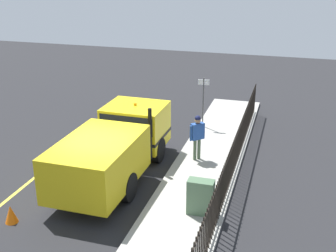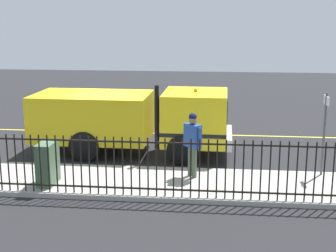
{
  "view_description": "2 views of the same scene",
  "coord_description": "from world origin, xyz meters",
  "px_view_note": "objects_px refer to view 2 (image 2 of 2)",
  "views": [
    {
      "loc": [
        5.88,
        -12.1,
        7.35
      ],
      "look_at": [
        1.83,
        1.83,
        1.81
      ],
      "focal_mm": 47.12,
      "sensor_mm": 36.0,
      "label": 1
    },
    {
      "loc": [
        15.09,
        3.58,
        4.41
      ],
      "look_at": [
        1.32,
        2.15,
        1.22
      ],
      "focal_mm": 51.16,
      "sensor_mm": 36.0,
      "label": 2
    }
  ],
  "objects_px": {
    "worker_standing": "(193,138)",
    "traffic_cone": "(49,129)",
    "utility_cabinet": "(48,163)",
    "street_sign": "(325,124)",
    "work_truck": "(140,117)"
  },
  "relations": [
    {
      "from": "traffic_cone",
      "to": "utility_cabinet",
      "type": "bearing_deg",
      "value": 19.31
    },
    {
      "from": "work_truck",
      "to": "street_sign",
      "type": "height_order",
      "value": "street_sign"
    },
    {
      "from": "utility_cabinet",
      "to": "traffic_cone",
      "type": "xyz_separation_m",
      "value": [
        -5.31,
        -1.86,
        -0.4
      ]
    },
    {
      "from": "worker_standing",
      "to": "traffic_cone",
      "type": "height_order",
      "value": "worker_standing"
    },
    {
      "from": "work_truck",
      "to": "utility_cabinet",
      "type": "height_order",
      "value": "work_truck"
    },
    {
      "from": "work_truck",
      "to": "street_sign",
      "type": "xyz_separation_m",
      "value": [
        1.94,
        5.37,
        0.31
      ]
    },
    {
      "from": "worker_standing",
      "to": "street_sign",
      "type": "distance_m",
      "value": 3.6
    },
    {
      "from": "work_truck",
      "to": "street_sign",
      "type": "relative_size",
      "value": 2.81
    },
    {
      "from": "work_truck",
      "to": "worker_standing",
      "type": "relative_size",
      "value": 3.61
    },
    {
      "from": "worker_standing",
      "to": "traffic_cone",
      "type": "distance_m",
      "value": 7.14
    },
    {
      "from": "worker_standing",
      "to": "utility_cabinet",
      "type": "distance_m",
      "value": 3.87
    },
    {
      "from": "traffic_cone",
      "to": "work_truck",
      "type": "bearing_deg",
      "value": 63.16
    },
    {
      "from": "worker_standing",
      "to": "street_sign",
      "type": "relative_size",
      "value": 0.78
    },
    {
      "from": "work_truck",
      "to": "street_sign",
      "type": "bearing_deg",
      "value": 71.11
    },
    {
      "from": "worker_standing",
      "to": "traffic_cone",
      "type": "relative_size",
      "value": 3.23
    }
  ]
}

